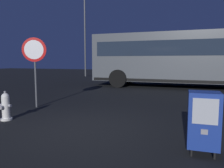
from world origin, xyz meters
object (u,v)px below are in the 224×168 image
newspaper_box_primary (204,120)px  stop_sign (35,58)px  street_light_near_left (85,29)px  fire_hydrant (6,107)px  bus_near (188,57)px  bus_far (222,58)px

newspaper_box_primary → stop_sign: bearing=155.9°
newspaper_box_primary → street_light_near_left: (-9.22, 15.29, 3.87)m
street_light_near_left → fire_hydrant: bearing=-72.4°
bus_near → bus_far: (2.27, 3.84, 0.00)m
newspaper_box_primary → bus_near: (-0.10, 9.13, 1.14)m
fire_hydrant → bus_far: 14.13m
stop_sign → bus_near: bus_near is taller
fire_hydrant → street_light_near_left: size_ratio=0.10×
newspaper_box_primary → fire_hydrant: bearing=172.2°
fire_hydrant → stop_sign: 1.99m
stop_sign → bus_near: 8.43m
bus_near → bus_far: size_ratio=0.98×
newspaper_box_primary → street_light_near_left: size_ratio=0.13×
fire_hydrant → bus_near: (4.49, 8.50, 1.36)m
fire_hydrant → newspaper_box_primary: 4.63m
bus_far → fire_hydrant: bearing=-111.4°
newspaper_box_primary → bus_far: bus_far is taller
newspaper_box_primary → bus_near: bus_near is taller
stop_sign → street_light_near_left: size_ratio=0.29×
bus_near → bus_far: same height
stop_sign → bus_near: size_ratio=0.21×
bus_near → street_light_near_left: 11.35m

